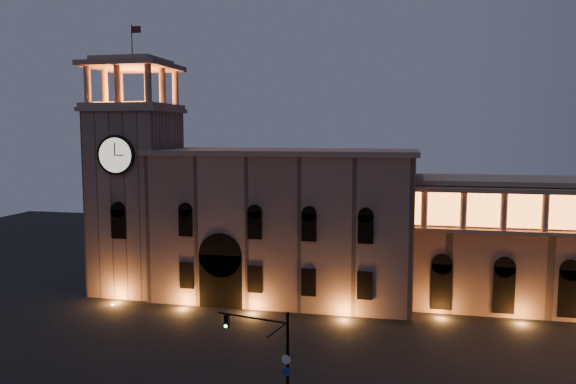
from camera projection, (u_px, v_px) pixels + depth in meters
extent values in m
plane|color=black|center=(251.00, 374.00, 45.70)|extent=(160.00, 160.00, 0.00)
cube|color=#8C6A5B|center=(285.00, 226.00, 66.60)|extent=(30.00, 12.00, 17.00)
cube|color=gray|center=(284.00, 152.00, 65.67)|extent=(30.80, 12.80, 0.60)
cube|color=black|center=(222.00, 280.00, 63.18)|extent=(5.00, 1.40, 6.00)
cylinder|color=black|center=(222.00, 254.00, 62.86)|extent=(5.00, 1.40, 5.00)
cube|color=orange|center=(222.00, 282.00, 63.01)|extent=(4.20, 0.20, 5.00)
cube|color=#8C6A5B|center=(137.00, 202.00, 69.21)|extent=(9.00, 9.00, 22.00)
cube|color=gray|center=(134.00, 110.00, 68.01)|extent=(9.80, 9.80, 0.50)
cylinder|color=black|center=(116.00, 155.00, 64.02)|extent=(4.60, 0.35, 4.60)
cylinder|color=beige|center=(115.00, 155.00, 63.88)|extent=(4.00, 0.12, 4.00)
cube|color=gray|center=(134.00, 106.00, 67.96)|extent=(9.40, 9.40, 0.50)
cube|color=orange|center=(134.00, 104.00, 67.93)|extent=(6.80, 6.80, 0.15)
cylinder|color=gray|center=(87.00, 84.00, 64.81)|extent=(0.76, 0.76, 4.20)
cylinder|color=gray|center=(117.00, 84.00, 64.02)|extent=(0.76, 0.76, 4.20)
cylinder|color=gray|center=(148.00, 83.00, 63.23)|extent=(0.76, 0.76, 4.20)
cylinder|color=gray|center=(120.00, 89.00, 72.20)|extent=(0.76, 0.76, 4.20)
cylinder|color=gray|center=(147.00, 89.00, 71.41)|extent=(0.76, 0.76, 4.20)
cylinder|color=gray|center=(175.00, 88.00, 70.62)|extent=(0.76, 0.76, 4.20)
cylinder|color=gray|center=(105.00, 87.00, 68.50)|extent=(0.76, 0.76, 4.20)
cylinder|color=gray|center=(162.00, 86.00, 66.92)|extent=(0.76, 0.76, 4.20)
cube|color=gray|center=(133.00, 66.00, 67.46)|extent=(9.80, 9.80, 0.60)
cube|color=gray|center=(132.00, 61.00, 67.39)|extent=(7.50, 7.50, 0.60)
cylinder|color=black|center=(132.00, 42.00, 67.15)|extent=(0.10, 0.10, 4.00)
plane|color=#521728|center=(136.00, 30.00, 66.88)|extent=(1.20, 0.00, 1.20)
cylinder|color=gray|center=(424.00, 209.00, 59.56)|extent=(0.70, 0.70, 4.00)
cylinder|color=gray|center=(464.00, 210.00, 58.73)|extent=(0.70, 0.70, 4.00)
cylinder|color=gray|center=(504.00, 211.00, 57.90)|extent=(0.70, 0.70, 4.00)
cylinder|color=gray|center=(545.00, 212.00, 57.07)|extent=(0.70, 0.70, 4.00)
cylinder|color=black|center=(288.00, 370.00, 37.65)|extent=(0.21, 0.21, 7.47)
sphere|color=black|center=(288.00, 314.00, 37.24)|extent=(0.30, 0.30, 0.30)
cylinder|color=black|center=(252.00, 318.00, 38.41)|extent=(5.24, 1.29, 0.13)
cube|color=black|center=(227.00, 321.00, 39.31)|extent=(0.38, 0.36, 0.91)
cylinder|color=#0CE53F|center=(226.00, 326.00, 39.19)|extent=(0.21, 0.13, 0.19)
cylinder|color=silver|center=(286.00, 360.00, 37.45)|extent=(0.63, 0.18, 0.64)
cylinder|color=navy|center=(286.00, 372.00, 37.54)|extent=(0.63, 0.18, 0.64)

